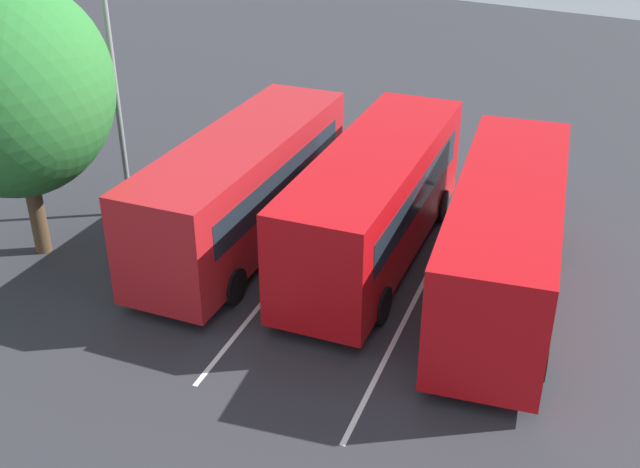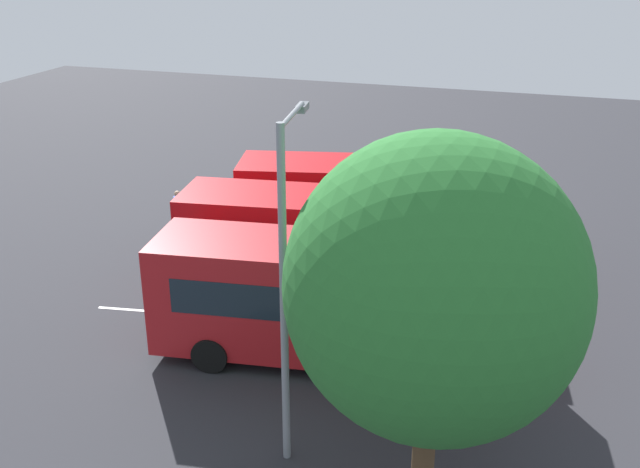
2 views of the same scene
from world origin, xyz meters
name	(u,v)px [view 2 (image 2 of 2)]	position (x,y,z in m)	size (l,w,h in m)	color
ground_plane	(339,297)	(0.00, 0.00, 0.00)	(67.26, 67.26, 0.00)	#2B2B30
bus_far_left	(372,204)	(-0.06, -3.78, 1.77)	(9.48, 4.43, 3.22)	#B70C11
bus_center_left	(331,242)	(0.28, -0.07, 1.77)	(9.42, 3.72, 3.22)	#B70C11
bus_center_right	(330,298)	(-0.77, 3.47, 1.77)	(9.41, 3.64, 3.22)	#AD191E
pedestrian	(178,209)	(7.08, -3.13, 1.00)	(0.33, 0.33, 1.70)	#232833
street_lamp	(286,274)	(-1.03, 7.34, 4.24)	(0.50, 2.40, 7.33)	gray
depot_tree	(434,291)	(-4.07, 8.12, 4.70)	(5.37, 4.83, 7.53)	#4C3823
lane_stripe_outer_left	(354,273)	(0.00, -1.81, 0.00)	(13.52, 0.12, 0.01)	silver
lane_stripe_inner_left	(321,324)	(0.00, 1.81, 0.00)	(13.52, 0.12, 0.01)	silver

